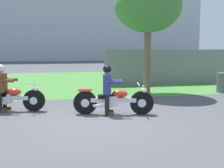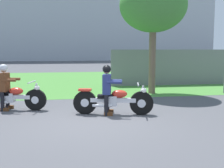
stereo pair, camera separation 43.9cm
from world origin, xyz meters
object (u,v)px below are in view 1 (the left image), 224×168
motorcycle_follow (8,98)px  rider_follow (2,84)px  rider_lead (108,86)px  motorcycle_lead (114,100)px  trash_can (223,83)px  tree_roadside (148,6)px

motorcycle_follow → rider_follow: 0.46m
rider_lead → motorcycle_follow: 3.05m
motorcycle_lead → rider_lead: rider_lead is taller
motorcycle_lead → rider_lead: size_ratio=1.59×
motorcycle_lead → motorcycle_follow: size_ratio=1.03×
trash_can → rider_follow: bearing=-167.3°
motorcycle_follow → trash_can: size_ratio=2.61×
rider_follow → tree_roadside: bearing=37.4°
motorcycle_follow → tree_roadside: (5.21, 2.49, 3.17)m
motorcycle_follow → rider_follow: rider_follow is taller
rider_lead → trash_can: bearing=41.2°
trash_can → motorcycle_lead: bearing=-150.6°
motorcycle_follow → trash_can: (8.43, 1.98, 0.02)m
rider_lead → rider_follow: (-3.00, 1.08, -0.01)m
motorcycle_follow → trash_can: bearing=26.1°
tree_roadside → rider_lead: bearing=-124.0°
rider_lead → motorcycle_follow: size_ratio=0.65×
motorcycle_lead → tree_roadside: size_ratio=0.48×
motorcycle_lead → tree_roadside: tree_roadside is taller
motorcycle_lead → trash_can: motorcycle_lead is taller
tree_roadside → motorcycle_follow: bearing=-154.4°
motorcycle_follow → rider_follow: bearing=179.2°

